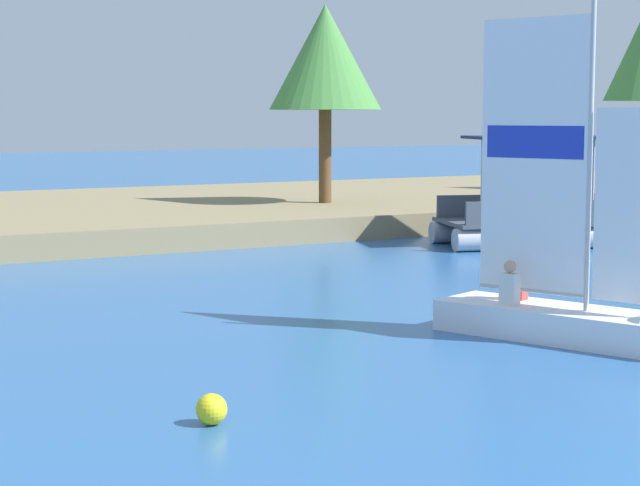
{
  "coord_description": "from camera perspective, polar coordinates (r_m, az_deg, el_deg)",
  "views": [
    {
      "loc": [
        -8.32,
        -4.04,
        3.52
      ],
      "look_at": [
        1.87,
        13.65,
        1.2
      ],
      "focal_mm": 63.72,
      "sensor_mm": 36.0,
      "label": 1
    }
  ],
  "objects": [
    {
      "name": "channel_buoy",
      "position": [
        13.11,
        -5.47,
        -8.31
      ],
      "size": [
        0.36,
        0.36,
        0.36
      ],
      "primitive_type": "sphere",
      "color": "yellow",
      "rests_on": "ground"
    },
    {
      "name": "sailboat",
      "position": [
        17.96,
        13.73,
        -3.44
      ],
      "size": [
        2.69,
        4.67,
        5.91
      ],
      "rotation": [
        0.0,
        0.0,
        -1.22
      ],
      "color": "white",
      "rests_on": "ground"
    },
    {
      "name": "shoreline_tree_centre",
      "position": [
        36.55,
        0.26,
        9.27
      ],
      "size": [
        3.59,
        3.59,
        6.32
      ],
      "color": "brown",
      "rests_on": "shore_bank"
    },
    {
      "name": "pontoon_boat",
      "position": [
        31.14,
        10.86,
        1.19
      ],
      "size": [
        5.85,
        4.07,
        2.94
      ],
      "rotation": [
        0.0,
        0.0,
        -0.31
      ],
      "color": "#B2B2B7",
      "rests_on": "ground"
    }
  ]
}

